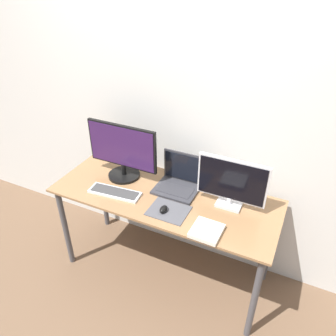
{
  "coord_description": "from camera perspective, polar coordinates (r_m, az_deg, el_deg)",
  "views": [
    {
      "loc": [
        0.81,
        -1.33,
        2.15
      ],
      "look_at": [
        0.02,
        0.33,
        0.98
      ],
      "focal_mm": 35.0,
      "sensor_mm": 36.0,
      "label": 1
    }
  ],
  "objects": [
    {
      "name": "mousepad",
      "position": [
        2.16,
        0.09,
        -7.45
      ],
      "size": [
        0.26,
        0.21,
        0.0
      ],
      "color": "#47474C",
      "rests_on": "desk"
    },
    {
      "name": "keyboard",
      "position": [
        2.34,
        -9.25,
        -4.21
      ],
      "size": [
        0.38,
        0.15,
        0.02
      ],
      "color": "silver",
      "rests_on": "desk"
    },
    {
      "name": "mouse",
      "position": [
        2.14,
        -0.8,
        -7.18
      ],
      "size": [
        0.05,
        0.07,
        0.04
      ],
      "color": "black",
      "rests_on": "mousepad"
    },
    {
      "name": "book",
      "position": [
        2.01,
        6.74,
        -10.8
      ],
      "size": [
        0.18,
        0.19,
        0.03
      ],
      "color": "silver",
      "rests_on": "desk"
    },
    {
      "name": "ground_plane",
      "position": [
        2.65,
        -3.68,
        -21.72
      ],
      "size": [
        12.0,
        12.0,
        0.0
      ],
      "primitive_type": "plane",
      "color": "brown"
    },
    {
      "name": "laptop",
      "position": [
        2.34,
        1.95,
        -2.11
      ],
      "size": [
        0.3,
        0.24,
        0.25
      ],
      "color": "#333338",
      "rests_on": "desk"
    },
    {
      "name": "monitor_left",
      "position": [
        2.4,
        -7.96,
        2.86
      ],
      "size": [
        0.55,
        0.24,
        0.42
      ],
      "color": "black",
      "rests_on": "desk"
    },
    {
      "name": "desk",
      "position": [
        2.36,
        -0.61,
        -6.67
      ],
      "size": [
        1.59,
        0.62,
        0.76
      ],
      "color": "olive",
      "rests_on": "ground_plane"
    },
    {
      "name": "monitor_right",
      "position": [
        2.14,
        11.03,
        -2.52
      ],
      "size": [
        0.46,
        0.12,
        0.35
      ],
      "color": "silver",
      "rests_on": "desk"
    },
    {
      "name": "wall_back",
      "position": [
        2.35,
        3.38,
        9.91
      ],
      "size": [
        7.0,
        0.05,
        2.5
      ],
      "color": "silver",
      "rests_on": "ground_plane"
    }
  ]
}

